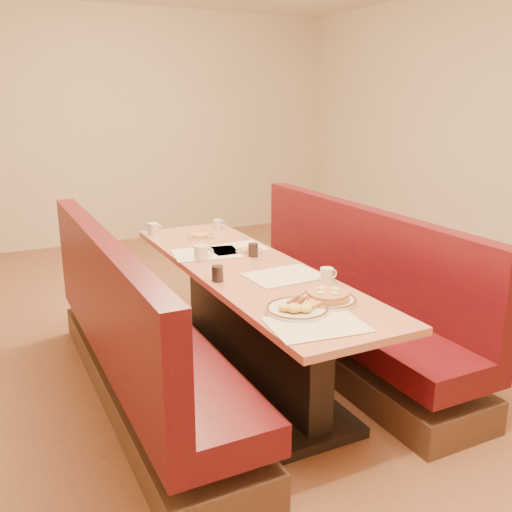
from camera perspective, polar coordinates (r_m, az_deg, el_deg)
name	(u,v)px	position (r m, az deg, el deg)	size (l,w,h in m)	color
ground	(249,375)	(3.86, -0.75, -11.82)	(8.00, 8.00, 0.00)	#9E6647
room_envelope	(247,69)	(3.42, -0.88, 18.20)	(6.04, 8.04, 2.82)	beige
diner_table	(248,323)	(3.70, -0.78, -6.68)	(0.70, 2.50, 0.75)	black
booth_left	(137,346)	(3.48, -11.84, -8.81)	(0.55, 2.50, 1.05)	#4C3326
booth_right	(342,306)	(4.05, 8.62, -4.99)	(0.55, 2.50, 1.05)	#4C3326
placemat_near_left	(317,325)	(2.70, 6.08, -6.83)	(0.44, 0.33, 0.00)	#FFE7C7
placemat_near_right	(284,276)	(3.39, 2.85, -1.97)	(0.43, 0.32, 0.00)	#FFE7C7
placemat_far_left	(207,253)	(3.87, -4.96, 0.26)	(0.44, 0.33, 0.00)	#FFE7C7
placemat_far_right	(236,248)	(4.00, -1.98, 0.81)	(0.39, 0.30, 0.00)	#FFE7C7
pancake_plate	(328,298)	(2.99, 7.19, -4.20)	(0.30, 0.30, 0.07)	silver
eggs_plate	(297,308)	(2.85, 4.16, -5.25)	(0.32, 0.32, 0.06)	silver
extra_plate_mid	(249,251)	(3.89, -0.65, 0.53)	(0.19, 0.19, 0.04)	silver
extra_plate_far	(200,236)	(4.31, -5.59, 1.98)	(0.19, 0.19, 0.04)	silver
coffee_mug_a	(327,275)	(3.31, 7.14, -1.85)	(0.11, 0.08, 0.08)	silver
coffee_mug_b	(202,252)	(3.73, -5.47, 0.37)	(0.13, 0.09, 0.10)	silver
coffee_mug_c	(218,224)	(4.57, -3.80, 3.19)	(0.10, 0.07, 0.08)	silver
coffee_mug_d	(154,229)	(4.46, -10.20, 2.71)	(0.12, 0.08, 0.09)	silver
soda_tumbler_near	(218,274)	(3.30, -3.86, -1.77)	(0.07, 0.07, 0.09)	black
soda_tumbler_mid	(253,250)	(3.79, -0.29, 0.62)	(0.06, 0.06, 0.09)	black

